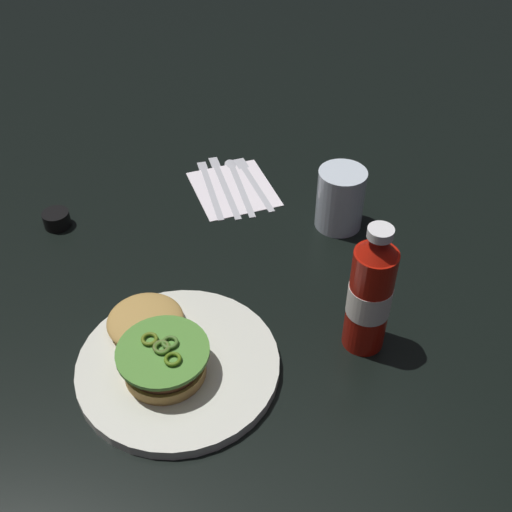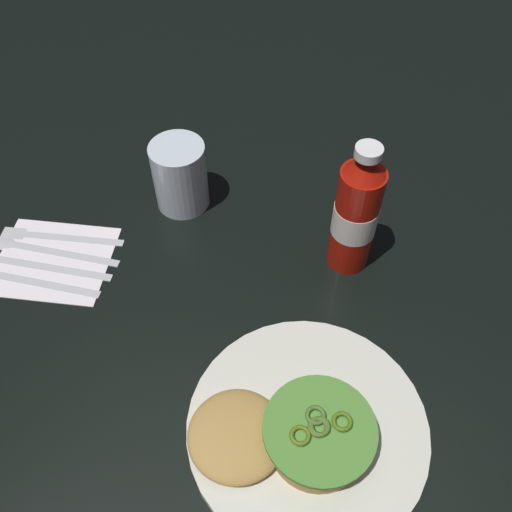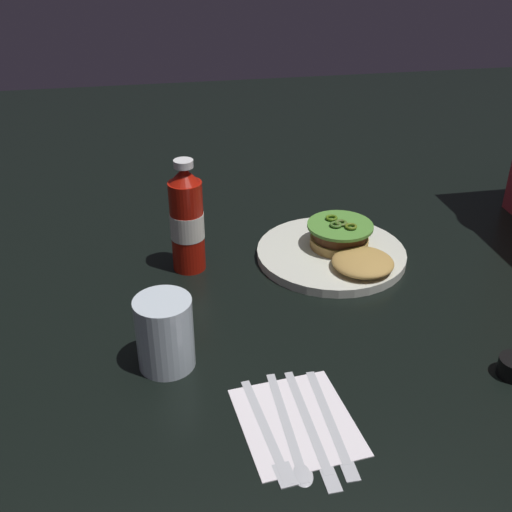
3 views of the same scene
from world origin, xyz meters
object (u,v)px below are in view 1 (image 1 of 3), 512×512
object	(u,v)px
fork_utensil	(251,178)
burger_sandwich	(157,345)
condiment_cup	(57,219)
spoon_utensil	(237,177)
ketchup_bottle	(370,294)
dinner_plate	(178,365)
butter_knife	(223,181)
napkin	(233,189)
water_glass	(340,199)
steak_knife	(209,184)

from	to	relation	value
fork_utensil	burger_sandwich	bearing A→B (deg)	150.33
condiment_cup	spoon_utensil	size ratio (longest dim) A/B	0.24
ketchup_bottle	condiment_cup	distance (m)	0.58
dinner_plate	ketchup_bottle	xyz separation A→B (m)	(-0.01, -0.27, 0.09)
burger_sandwich	ketchup_bottle	bearing A→B (deg)	-96.40
dinner_plate	fork_utensil	world-z (taller)	dinner_plate
spoon_utensil	butter_knife	size ratio (longest dim) A/B	0.94
burger_sandwich	butter_knife	world-z (taller)	burger_sandwich
napkin	spoon_utensil	xyz separation A→B (m)	(0.03, -0.01, 0.00)
water_glass	steak_knife	size ratio (longest dim) A/B	0.56
dinner_plate	fork_utensil	bearing A→B (deg)	-25.91
dinner_plate	ketchup_bottle	world-z (taller)	ketchup_bottle
dinner_plate	water_glass	xyz separation A→B (m)	(0.26, -0.33, 0.05)
butter_knife	dinner_plate	bearing A→B (deg)	160.52
water_glass	ketchup_bottle	bearing A→B (deg)	167.91
ketchup_bottle	butter_knife	bearing A→B (deg)	14.65
dinner_plate	fork_utensil	size ratio (longest dim) A/B	1.48
burger_sandwich	ketchup_bottle	world-z (taller)	ketchup_bottle
dinner_plate	spoon_utensil	size ratio (longest dim) A/B	1.41
water_glass	napkin	world-z (taller)	water_glass
water_glass	spoon_utensil	size ratio (longest dim) A/B	0.56
ketchup_bottle	spoon_utensil	distance (m)	0.47
burger_sandwich	butter_knife	xyz separation A→B (m)	(0.41, -0.18, -0.03)
butter_knife	water_glass	bearing A→B (deg)	-135.15
condiment_cup	napkin	bearing A→B (deg)	-84.28
burger_sandwich	napkin	xyz separation A→B (m)	(0.39, -0.19, -0.04)
water_glass	fork_utensil	size ratio (longest dim) A/B	0.58
dinner_plate	water_glass	distance (m)	0.42
burger_sandwich	butter_knife	bearing A→B (deg)	-23.31
ketchup_bottle	steak_knife	distance (m)	0.47
dinner_plate	burger_sandwich	world-z (taller)	burger_sandwich
spoon_utensil	butter_knife	world-z (taller)	same
napkin	steak_knife	world-z (taller)	steak_knife
dinner_plate	ketchup_bottle	size ratio (longest dim) A/B	1.33
dinner_plate	burger_sandwich	size ratio (longest dim) A/B	1.36
water_glass	condiment_cup	xyz separation A→B (m)	(0.12, 0.49, -0.04)
water_glass	condiment_cup	bearing A→B (deg)	76.54
spoon_utensil	water_glass	bearing A→B (deg)	-141.41
ketchup_bottle	water_glass	size ratio (longest dim) A/B	1.90
napkin	fork_utensil	distance (m)	0.05
condiment_cup	spoon_utensil	world-z (taller)	condiment_cup
napkin	spoon_utensil	bearing A→B (deg)	-24.00
ketchup_bottle	butter_knife	distance (m)	0.47
water_glass	dinner_plate	bearing A→B (deg)	128.13
burger_sandwich	water_glass	size ratio (longest dim) A/B	1.87
ketchup_bottle	fork_utensil	xyz separation A→B (m)	(0.44, 0.06, -0.09)
dinner_plate	steak_knife	bearing A→B (deg)	-16.26
ketchup_bottle	fork_utensil	size ratio (longest dim) A/B	1.11
water_glass	spoon_utensil	xyz separation A→B (m)	(0.18, 0.14, -0.05)
spoon_utensil	burger_sandwich	bearing A→B (deg)	153.70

